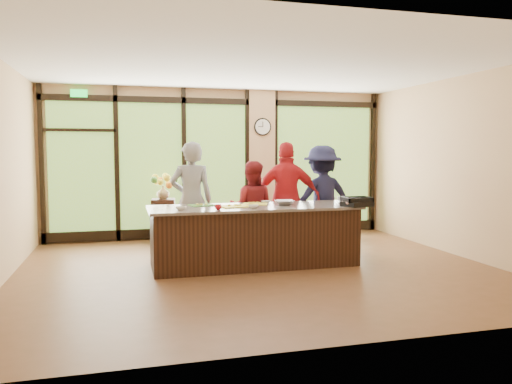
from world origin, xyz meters
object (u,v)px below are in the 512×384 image
island_base (254,237)px  roasting_pan (357,204)px  cook_right (322,198)px  cook_left (191,200)px  bar_cart (342,214)px  flower_stand (164,222)px

island_base → roasting_pan: (1.50, -0.45, 0.52)m
island_base → cook_right: (1.45, 0.82, 0.49)m
roasting_pan → island_base: bearing=146.9°
cook_left → bar_cart: 3.28m
cook_left → flower_stand: bearing=-70.9°
flower_stand → bar_cart: size_ratio=1.00×
bar_cart → island_base: bearing=-137.8°
island_base → cook_left: 1.28m
cook_right → island_base: bearing=24.5°
cook_left → flower_stand: size_ratio=2.24×
island_base → cook_left: (-0.86, 0.79, 0.52)m
cook_right → bar_cart: bearing=-137.1°
cook_left → roasting_pan: cook_left is taller
island_base → cook_left: cook_left is taller
cook_right → roasting_pan: size_ratio=4.48×
cook_left → flower_stand: cook_left is taller
roasting_pan → flower_stand: bearing=120.1°
cook_left → bar_cart: bearing=-159.5°
island_base → cook_right: size_ratio=1.67×
bar_cart → flower_stand: bearing=178.3°
cook_left → cook_right: 2.31m
cook_right → bar_cart: size_ratio=2.16×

